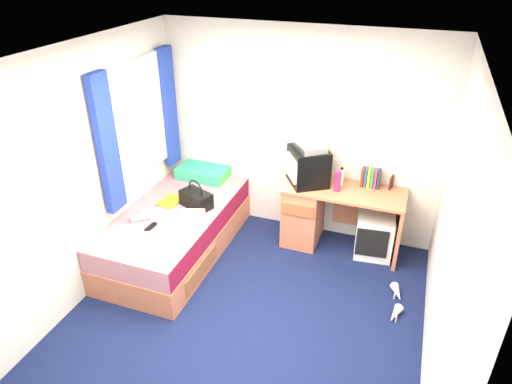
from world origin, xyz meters
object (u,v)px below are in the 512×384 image
(white_heels, at_px, (396,303))
(aerosol_can, at_px, (341,177))
(bed, at_px, (176,231))
(vcr, at_px, (310,146))
(crt_tv, at_px, (308,166))
(handbag, at_px, (196,199))
(remote_control, at_px, (151,227))
(picture_frame, at_px, (391,182))
(desk, at_px, (319,211))
(storage_cube, at_px, (374,235))
(magazine, at_px, (170,201))
(water_bottle, at_px, (141,217))
(colour_swatch_fan, at_px, (153,236))
(pillow, at_px, (203,172))
(towel, at_px, (192,218))
(pink_water_bottle, at_px, (337,182))

(white_heels, bearing_deg, aerosol_can, 131.07)
(bed, bearing_deg, vcr, 29.83)
(crt_tv, relative_size, white_heels, 0.99)
(handbag, height_order, remote_control, handbag)
(vcr, xyz_separation_m, picture_frame, (0.89, 0.19, -0.38))
(desk, bearing_deg, bed, -152.97)
(storage_cube, xyz_separation_m, handbag, (-1.90, -0.56, 0.39))
(desk, bearing_deg, magazine, -159.47)
(storage_cube, relative_size, aerosol_can, 2.59)
(water_bottle, relative_size, colour_swatch_fan, 0.91)
(handbag, relative_size, white_heels, 0.73)
(white_heels, bearing_deg, colour_swatch_fan, -169.72)
(pillow, xyz_separation_m, desk, (1.49, -0.10, -0.20))
(pillow, xyz_separation_m, water_bottle, (-0.18, -1.13, -0.03))
(crt_tv, bearing_deg, water_bottle, -88.83)
(remote_control, bearing_deg, crt_tv, 43.68)
(water_bottle, distance_m, colour_swatch_fan, 0.35)
(remote_control, bearing_deg, bed, 85.44)
(vcr, distance_m, towel, 1.47)
(pillow, bearing_deg, aerosol_can, -0.70)
(desk, distance_m, pink_water_bottle, 0.50)
(storage_cube, distance_m, magazine, 2.32)
(bed, distance_m, crt_tv, 1.64)
(desk, bearing_deg, picture_frame, 14.73)
(bed, bearing_deg, remote_control, -98.31)
(pillow, distance_m, vcr, 1.47)
(picture_frame, distance_m, remote_control, 2.61)
(crt_tv, xyz_separation_m, colour_swatch_fan, (-1.24, -1.25, -0.41))
(crt_tv, distance_m, white_heels, 1.68)
(colour_swatch_fan, bearing_deg, white_heels, 10.28)
(handbag, distance_m, remote_control, 0.61)
(pink_water_bottle, xyz_separation_m, white_heels, (0.79, -0.75, -0.82))
(crt_tv, height_order, magazine, crt_tv)
(pillow, relative_size, crt_tv, 1.11)
(handbag, bearing_deg, magazine, -155.26)
(storage_cube, xyz_separation_m, colour_swatch_fan, (-2.04, -1.24, 0.30))
(desk, bearing_deg, pillow, 176.26)
(pillow, bearing_deg, vcr, -4.00)
(vcr, relative_size, pink_water_bottle, 1.70)
(aerosol_can, bearing_deg, crt_tv, -168.20)
(vcr, distance_m, pink_water_bottle, 0.49)
(pillow, relative_size, remote_control, 3.81)
(desk, xyz_separation_m, white_heels, (0.98, -0.82, -0.37))
(crt_tv, xyz_separation_m, magazine, (-1.42, -0.59, -0.41))
(storage_cube, height_order, pink_water_bottle, pink_water_bottle)
(bed, relative_size, vcr, 5.35)
(vcr, relative_size, aerosol_can, 1.96)
(water_bottle, xyz_separation_m, colour_swatch_fan, (0.28, -0.22, -0.03))
(desk, height_order, white_heels, desk)
(desk, xyz_separation_m, handbag, (-1.25, -0.58, 0.23))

